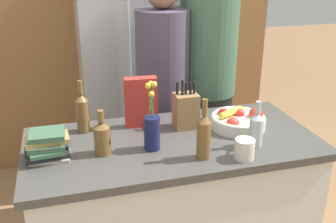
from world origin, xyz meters
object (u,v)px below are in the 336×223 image
at_px(bottle_water, 82,112).
at_px(bottle_vinegar, 256,129).
at_px(cereal_box, 141,102).
at_px(coffee_mug, 244,149).
at_px(bottle_oil, 102,137).
at_px(book_stack, 47,146).
at_px(person_in_blue, 207,71).
at_px(refrigerator, 130,65).
at_px(flower_vase, 152,129).
at_px(person_at_sink, 163,92).
at_px(knife_block, 186,110).
at_px(fruit_bowl, 238,120).
at_px(bottle_wine, 204,135).

bearing_deg(bottle_water, bottle_vinegar, -26.29).
height_order(cereal_box, bottle_vinegar, cereal_box).
xyz_separation_m(coffee_mug, bottle_oil, (-0.62, 0.22, 0.04)).
xyz_separation_m(book_stack, person_in_blue, (1.04, 0.68, 0.07)).
distance_m(cereal_box, bottle_water, 0.31).
xyz_separation_m(refrigerator, coffee_mug, (0.25, -1.50, -0.01)).
relative_size(flower_vase, person_at_sink, 0.21).
distance_m(cereal_box, coffee_mug, 0.62).
xyz_separation_m(bottle_vinegar, bottle_water, (-0.79, 0.39, 0.02)).
height_order(coffee_mug, book_stack, book_stack).
xyz_separation_m(knife_block, person_at_sink, (0.00, 0.48, -0.06)).
bearing_deg(person_at_sink, cereal_box, -142.08).
height_order(refrigerator, fruit_bowl, refrigerator).
distance_m(cereal_box, bottle_oil, 0.36).
bearing_deg(bottle_water, fruit_bowl, -12.10).
relative_size(fruit_bowl, bottle_wine, 1.01).
bearing_deg(bottle_oil, flower_vase, -4.00).
relative_size(book_stack, person_at_sink, 0.13).
height_order(knife_block, bottle_vinegar, knife_block).
bearing_deg(knife_block, bottle_vinegar, -49.31).
bearing_deg(bottle_oil, fruit_bowl, 7.74).
relative_size(book_stack, bottle_oil, 0.96).
height_order(bottle_water, person_at_sink, person_at_sink).
height_order(bottle_wine, bottle_water, bottle_wine).
relative_size(refrigerator, person_at_sink, 1.15).
relative_size(flower_vase, coffee_mug, 2.66).
xyz_separation_m(fruit_bowl, bottle_oil, (-0.74, -0.10, 0.04)).
bearing_deg(fruit_bowl, book_stack, -175.46).
distance_m(knife_block, flower_vase, 0.31).
bearing_deg(coffee_mug, knife_block, 110.86).
relative_size(knife_block, bottle_vinegar, 1.15).
relative_size(cereal_box, bottle_water, 0.97).
xyz_separation_m(fruit_bowl, cereal_box, (-0.50, 0.16, 0.09)).
xyz_separation_m(cereal_box, coffee_mug, (0.38, -0.48, -0.09)).
bearing_deg(bottle_wine, person_at_sink, 88.02).
bearing_deg(refrigerator, bottle_oil, -106.05).
distance_m(flower_vase, bottle_oil, 0.23).
height_order(cereal_box, bottle_water, bottle_water).
relative_size(bottle_oil, person_in_blue, 0.12).
relative_size(fruit_bowl, knife_block, 1.09).
relative_size(knife_block, person_in_blue, 0.15).
bearing_deg(flower_vase, knife_block, 40.27).
bearing_deg(bottle_oil, bottle_water, 104.18).
xyz_separation_m(coffee_mug, person_at_sink, (-0.15, 0.88, -0.01)).
bearing_deg(cereal_box, refrigerator, 82.81).
bearing_deg(person_at_sink, knife_block, -112.47).
bearing_deg(bottle_oil, book_stack, 174.93).
relative_size(coffee_mug, person_in_blue, 0.07).
xyz_separation_m(book_stack, bottle_vinegar, (0.97, -0.14, 0.03)).
bearing_deg(person_at_sink, refrigerator, 76.55).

